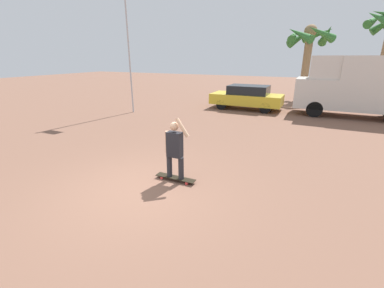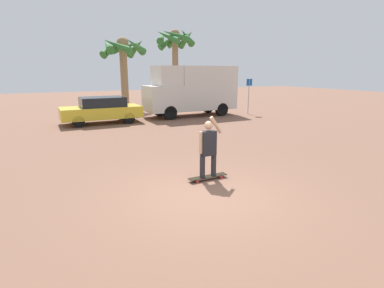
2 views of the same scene
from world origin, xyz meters
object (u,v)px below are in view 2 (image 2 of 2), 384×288
object	(u,v)px
skateboard	(208,177)
palm_tree_near_van	(175,44)
parked_car_yellow	(102,110)
street_sign	(249,92)
person_skateboarder	(208,146)
camper_van	(192,89)
palm_tree_center_background	(123,53)

from	to	relation	value
skateboard	palm_tree_near_van	xyz separation A→B (m)	(7.10, 17.95, 4.99)
parked_car_yellow	street_sign	world-z (taller)	street_sign
skateboard	palm_tree_near_van	distance (m)	19.94
person_skateboarder	palm_tree_near_van	size ratio (longest dim) A/B	0.25
skateboard	camper_van	world-z (taller)	camper_van
person_skateboarder	parked_car_yellow	distance (m)	10.44
person_skateboarder	camper_van	bearing A→B (deg)	64.83
street_sign	palm_tree_center_background	bearing A→B (deg)	135.65
parked_car_yellow	camper_van	bearing A→B (deg)	2.91
parked_car_yellow	street_sign	bearing A→B (deg)	-4.45
skateboard	camper_van	distance (m)	11.93
camper_van	parked_car_yellow	xyz separation A→B (m)	(-5.77, -0.29, -0.94)
parked_car_yellow	palm_tree_center_background	size ratio (longest dim) A/B	0.80
skateboard	parked_car_yellow	distance (m)	10.46
camper_van	street_sign	world-z (taller)	camper_van
person_skateboarder	parked_car_yellow	xyz separation A→B (m)	(-0.74, 10.41, -0.17)
skateboard	person_skateboarder	world-z (taller)	person_skateboarder
parked_car_yellow	street_sign	size ratio (longest dim) A/B	1.82
camper_van	palm_tree_center_background	world-z (taller)	palm_tree_center_background
person_skateboarder	palm_tree_center_background	size ratio (longest dim) A/B	0.30
person_skateboarder	street_sign	distance (m)	13.04
skateboard	parked_car_yellow	world-z (taller)	parked_car_yellow
palm_tree_center_background	street_sign	size ratio (longest dim) A/B	2.27
parked_car_yellow	palm_tree_near_van	distance (m)	11.70
skateboard	street_sign	distance (m)	13.10
palm_tree_center_background	person_skateboarder	bearing A→B (deg)	-97.37
person_skateboarder	palm_tree_center_background	distance (m)	16.60
street_sign	person_skateboarder	bearing A→B (deg)	-132.05
parked_car_yellow	palm_tree_center_background	bearing A→B (deg)	63.80
person_skateboarder	parked_car_yellow	world-z (taller)	person_skateboarder
palm_tree_near_van	camper_van	bearing A→B (deg)	-106.00
skateboard	camper_van	xyz separation A→B (m)	(5.03, 10.70, 1.62)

